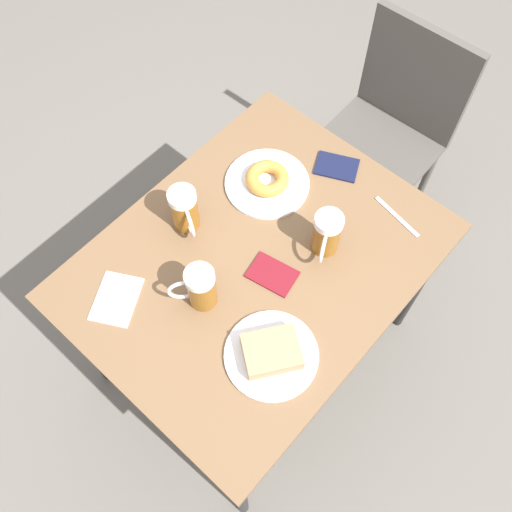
{
  "coord_description": "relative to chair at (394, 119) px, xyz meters",
  "views": [
    {
      "loc": [
        0.49,
        -0.55,
        2.11
      ],
      "look_at": [
        0.0,
        0.0,
        0.75
      ],
      "focal_mm": 40.0,
      "sensor_mm": 36.0,
      "label": 1
    }
  ],
  "objects": [
    {
      "name": "beer_mug_right",
      "position": [
        -0.14,
        -0.88,
        0.27
      ],
      "size": [
        0.12,
        0.08,
        0.14
      ],
      "color": "#8C5619",
      "rests_on": "table"
    },
    {
      "name": "plate_with_donut",
      "position": [
        -0.06,
        -0.63,
        0.22
      ],
      "size": [
        0.25,
        0.25,
        0.05
      ],
      "color": "silver",
      "rests_on": "table"
    },
    {
      "name": "chair",
      "position": [
        0.0,
        0.0,
        0.0
      ],
      "size": [
        0.41,
        0.41,
        0.87
      ],
      "rotation": [
        0.0,
        0.0,
        0.02
      ],
      "color": "#514C47",
      "rests_on": "ground_plane"
    },
    {
      "name": "table",
      "position": [
        0.08,
        -0.84,
        0.13
      ],
      "size": [
        0.77,
        0.99,
        0.73
      ],
      "color": "brown",
      "rests_on": "ground_plane"
    },
    {
      "name": "plate_with_cake",
      "position": [
        0.29,
        -1.02,
        0.22
      ],
      "size": [
        0.24,
        0.24,
        0.05
      ],
      "color": "silver",
      "rests_on": "table"
    },
    {
      "name": "passport_near_edge",
      "position": [
        0.14,
        -0.85,
        0.2
      ],
      "size": [
        0.14,
        0.11,
        0.01
      ],
      "rotation": [
        0.0,
        0.0,
        4.9
      ],
      "color": "maroon",
      "rests_on": "table"
    },
    {
      "name": "passport_far_edge",
      "position": [
        0.05,
        -0.44,
        0.2
      ],
      "size": [
        0.15,
        0.13,
        0.01
      ],
      "rotation": [
        0.0,
        0.0,
        5.16
      ],
      "color": "#141938",
      "rests_on": "table"
    },
    {
      "name": "napkin_folded",
      "position": [
        -0.12,
        -1.18,
        0.2
      ],
      "size": [
        0.17,
        0.18,
        0.0
      ],
      "rotation": [
        0.0,
        0.0,
        5.22
      ],
      "color": "white",
      "rests_on": "table"
    },
    {
      "name": "ground_plane",
      "position": [
        0.08,
        -0.84,
        -0.53
      ],
      "size": [
        8.0,
        8.0,
        0.0
      ],
      "primitive_type": "plane",
      "color": "#666059"
    },
    {
      "name": "fork",
      "position": [
        0.29,
        -0.47,
        0.2
      ],
      "size": [
        0.17,
        0.04,
        0.0
      ],
      "rotation": [
        0.0,
        0.0,
        1.4
      ],
      "color": "silver",
      "rests_on": "table"
    },
    {
      "name": "beer_mug_left",
      "position": [
        0.19,
        -0.69,
        0.27
      ],
      "size": [
        0.08,
        0.12,
        0.14
      ],
      "color": "#8C5619",
      "rests_on": "table"
    },
    {
      "name": "beer_mug_center",
      "position": [
        0.05,
        -1.02,
        0.27
      ],
      "size": [
        0.1,
        0.11,
        0.14
      ],
      "color": "#8C5619",
      "rests_on": "table"
    }
  ]
}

